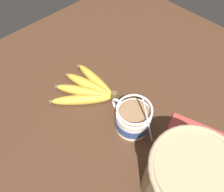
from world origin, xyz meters
TOP-DOWN VIEW (x-y plane):
  - table at (0.00, 0.00)cm, footprint 119.83×119.83cm
  - coffee_mug at (-4.59, 3.37)cm, footprint 15.97×10.05cm
  - banana_bunch at (14.23, 4.68)cm, footprint 20.40×18.86cm
  - woven_basket at (-24.93, 8.66)cm, footprint 19.13×19.13cm
  - napkin at (-19.56, -6.34)cm, footprint 17.81×14.87cm

SIDE VIEW (x-z plane):
  - table at x=0.00cm, z-range 0.00..2.80cm
  - napkin at x=-19.56cm, z-range 2.80..3.40cm
  - banana_bunch at x=14.23cm, z-range 2.42..6.49cm
  - coffee_mug at x=-4.59cm, z-range -1.43..14.84cm
  - woven_basket at x=-24.93cm, z-range 3.13..19.97cm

